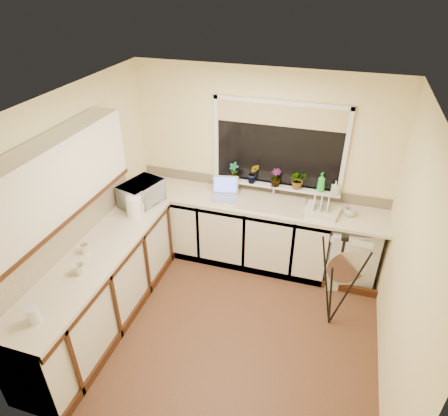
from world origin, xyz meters
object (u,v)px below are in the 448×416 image
washing_machine (348,251)px  laptop (225,192)px  tripod (336,282)px  plant_d (298,180)px  plant_c (276,178)px  kettle (134,207)px  microwave (141,193)px  cup_back (350,212)px  cup_left (79,269)px  dish_rack (322,211)px  soap_bottle_green (321,182)px  glass_jug (33,315)px  soap_bottle_clear (335,188)px  plant_b (253,173)px  steel_jar (85,249)px  plant_a (234,172)px

washing_machine → laptop: (-1.58, 0.02, 0.56)m
tripod → plant_d: 1.35m
laptop → plant_c: plant_c is taller
washing_machine → laptop: laptop is taller
tripod → washing_machine: bearing=67.4°
kettle → laptop: bearing=40.7°
kettle → microwave: size_ratio=0.47×
laptop → kettle: kettle is taller
laptop → cup_back: 1.51m
cup_left → dish_rack: bearing=40.2°
washing_machine → cup_left: (-2.47, -1.80, 0.55)m
plant_c → soap_bottle_green: 0.55m
laptop → plant_c: (0.60, 0.18, 0.20)m
glass_jug → soap_bottle_clear: (2.19, 2.61, 0.16)m
plant_b → cup_back: 1.24m
soap_bottle_green → dish_rack: bearing=-76.9°
laptop → steel_jar: (-1.01, -1.53, -0.01)m
washing_machine → plant_a: size_ratio=3.32×
plant_a → soap_bottle_green: size_ratio=0.98×
dish_rack → plant_d: 0.48m
laptop → cup_left: (-0.88, -1.82, -0.01)m
cup_back → soap_bottle_green: bearing=148.9°
microwave → washing_machine: bearing=-63.6°
plant_c → soap_bottle_green: (0.55, 0.03, 0.01)m
steel_jar → plant_c: size_ratio=0.45×
glass_jug → steel_jar: size_ratio=1.47×
plant_a → laptop: bearing=-110.6°
glass_jug → dish_rack: bearing=48.8°
dish_rack → soap_bottle_clear: bearing=75.2°
soap_bottle_green → plant_a: bearing=-178.3°
microwave → plant_b: plant_b is taller
tripod → cup_back: (0.04, 0.84, 0.36)m
glass_jug → plant_a: (0.95, 2.61, 0.19)m
tripod → cup_left: size_ratio=10.60×
laptop → soap_bottle_clear: soap_bottle_clear is taller
plant_d → cup_left: bearing=-131.0°
glass_jug → tripod: bearing=33.8°
washing_machine → plant_d: 1.07m
washing_machine → cup_left: size_ratio=7.20×
washing_machine → kettle: kettle is taller
microwave → cup_left: size_ratio=4.56×
microwave → cup_left: (0.03, -1.35, -0.09)m
plant_a → cup_back: (1.45, -0.19, -0.22)m
microwave → plant_c: (1.51, 0.64, 0.12)m
washing_machine → plant_c: (-0.99, 0.20, 0.76)m
microwave → soap_bottle_clear: soap_bottle_clear is taller
laptop → dish_rack: bearing=-13.4°
washing_machine → cup_back: 0.55m
laptop → soap_bottle_clear: 1.33m
dish_rack → steel_jar: size_ratio=3.85×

